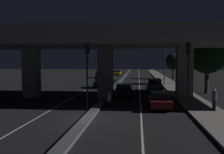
% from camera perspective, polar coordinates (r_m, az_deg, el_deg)
% --- Properties ---
extents(ground_plane, '(200.00, 200.00, 0.00)m').
position_cam_1_polar(ground_plane, '(18.33, -5.25, -9.15)').
color(ground_plane, black).
extents(lane_line_left_inner, '(0.12, 126.00, 0.00)m').
position_cam_1_polar(lane_line_left_inner, '(53.18, -1.98, -0.72)').
color(lane_line_left_inner, beige).
rests_on(lane_line_left_inner, ground_plane).
extents(lane_line_right_inner, '(0.12, 126.00, 0.00)m').
position_cam_1_polar(lane_line_right_inner, '(52.71, 5.94, -0.78)').
color(lane_line_right_inner, beige).
rests_on(lane_line_right_inner, ground_plane).
extents(median_divider, '(0.70, 126.00, 0.20)m').
position_cam_1_polar(median_divider, '(52.81, 1.96, -0.64)').
color(median_divider, '#4C4C51').
rests_on(median_divider, ground_plane).
extents(sidewalk_right, '(2.85, 126.00, 0.16)m').
position_cam_1_polar(sidewalk_right, '(46.03, 12.26, -1.38)').
color(sidewalk_right, gray).
rests_on(sidewalk_right, ground_plane).
extents(elevated_overpass, '(36.68, 12.88, 8.02)m').
position_cam_1_polar(elevated_overpass, '(27.80, -1.87, 7.87)').
color(elevated_overpass, gray).
rests_on(elevated_overpass, ground_plane).
extents(traffic_light_left_of_median, '(0.30, 0.49, 5.76)m').
position_cam_1_polar(traffic_light_left_of_median, '(21.66, -5.39, 3.22)').
color(traffic_light_left_of_median, black).
rests_on(traffic_light_left_of_median, ground_plane).
extents(traffic_light_right_of_median, '(0.30, 0.49, 5.68)m').
position_cam_1_polar(traffic_light_right_of_median, '(21.63, 16.26, 2.95)').
color(traffic_light_right_of_median, black).
rests_on(traffic_light_right_of_median, ground_plane).
extents(street_lamp, '(2.40, 0.32, 8.74)m').
position_cam_1_polar(street_lamp, '(43.17, 10.98, 5.01)').
color(street_lamp, '#2D2D30').
rests_on(street_lamp, ground_plane).
extents(car_dark_red_lead, '(1.95, 3.98, 1.42)m').
position_cam_1_polar(car_dark_red_lead, '(22.31, 10.30, -5.06)').
color(car_dark_red_lead, '#591414').
rests_on(car_dark_red_lead, ground_plane).
extents(car_black_second, '(1.92, 4.72, 1.45)m').
position_cam_1_polar(car_black_second, '(28.76, 2.58, -2.92)').
color(car_black_second, black).
rests_on(car_black_second, ground_plane).
extents(car_grey_third, '(2.09, 4.10, 1.65)m').
position_cam_1_polar(car_grey_third, '(34.68, 9.16, -1.70)').
color(car_grey_third, '#515459').
rests_on(car_grey_third, ground_plane).
extents(car_dark_blue_lead_oncoming, '(2.11, 4.16, 1.39)m').
position_cam_1_polar(car_dark_blue_lead_oncoming, '(38.94, -2.37, -1.25)').
color(car_dark_blue_lead_oncoming, '#141938').
rests_on(car_dark_blue_lead_oncoming, ground_plane).
extents(car_dark_green_second_oncoming, '(1.87, 3.99, 1.40)m').
position_cam_1_polar(car_dark_green_second_oncoming, '(49.75, -0.42, -0.21)').
color(car_dark_green_second_oncoming, black).
rests_on(car_dark_green_second_oncoming, ground_plane).
extents(car_dark_green_third_oncoming, '(1.95, 3.98, 1.61)m').
position_cam_1_polar(car_dark_green_third_oncoming, '(60.73, -2.62, 0.62)').
color(car_dark_green_third_oncoming, black).
rests_on(car_dark_green_third_oncoming, ground_plane).
extents(car_taxi_yellow_fourth_oncoming, '(2.13, 4.51, 1.34)m').
position_cam_1_polar(car_taxi_yellow_fourth_oncoming, '(69.28, 1.10, 0.90)').
color(car_taxi_yellow_fourth_oncoming, gold).
rests_on(car_taxi_yellow_fourth_oncoming, ground_plane).
extents(motorcycle_white_filtering_near, '(0.33, 1.80, 1.40)m').
position_cam_1_polar(motorcycle_white_filtering_near, '(23.13, -0.57, -4.94)').
color(motorcycle_white_filtering_near, black).
rests_on(motorcycle_white_filtering_near, ground_plane).
extents(pedestrian_on_sidewalk, '(0.35, 0.35, 1.71)m').
position_cam_1_polar(pedestrian_on_sidewalk, '(21.76, 21.38, -4.62)').
color(pedestrian_on_sidewalk, black).
rests_on(pedestrian_on_sidewalk, sidewalk_right).
extents(roadside_tree_kerbside_near, '(4.33, 4.33, 6.74)m').
position_cam_1_polar(roadside_tree_kerbside_near, '(34.02, 20.01, 4.26)').
color(roadside_tree_kerbside_near, '#38281C').
rests_on(roadside_tree_kerbside_near, ground_plane).
extents(roadside_tree_kerbside_mid, '(3.10, 3.10, 5.77)m').
position_cam_1_polar(roadside_tree_kerbside_mid, '(46.09, 15.45, 3.69)').
color(roadside_tree_kerbside_mid, '#38281C').
rests_on(roadside_tree_kerbside_mid, ground_plane).
extents(roadside_tree_kerbside_far, '(3.44, 3.44, 5.54)m').
position_cam_1_polar(roadside_tree_kerbside_far, '(58.33, 13.23, 3.29)').
color(roadside_tree_kerbside_far, '#38281C').
rests_on(roadside_tree_kerbside_far, ground_plane).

